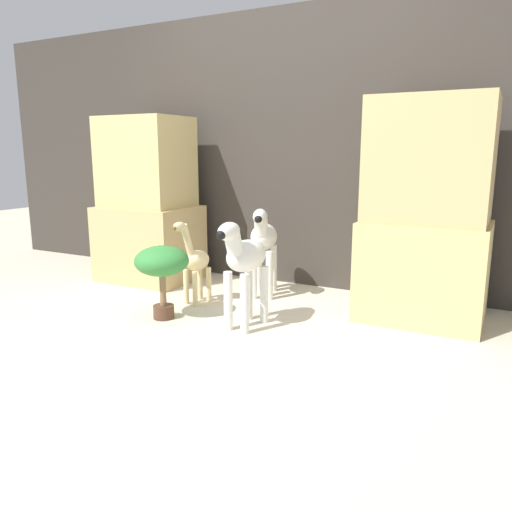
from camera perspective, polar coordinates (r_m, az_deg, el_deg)
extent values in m
plane|color=beige|center=(3.05, -7.16, -9.24)|extent=(14.00, 14.00, 0.00)
cube|color=#38332D|center=(4.15, 4.36, 11.93)|extent=(6.40, 0.08, 2.20)
cube|color=tan|center=(4.40, -12.05, 1.45)|extent=(0.78, 0.61, 0.63)
cube|color=#D1B775|center=(4.34, -12.45, 10.40)|extent=(0.68, 0.53, 0.74)
cube|color=#D1B775|center=(3.46, 18.49, -1.59)|extent=(0.78, 0.61, 0.65)
cube|color=tan|center=(3.37, 19.30, 10.27)|extent=(0.74, 0.57, 0.78)
cylinder|color=silver|center=(3.04, -1.32, -5.50)|extent=(0.05, 0.05, 0.37)
cylinder|color=silver|center=(3.10, -3.20, -5.16)|extent=(0.05, 0.05, 0.37)
cylinder|color=silver|center=(3.23, 0.94, -4.42)|extent=(0.05, 0.05, 0.37)
cylinder|color=silver|center=(3.29, -0.87, -4.12)|extent=(0.05, 0.05, 0.37)
ellipsoid|color=silver|center=(3.10, -1.11, 0.03)|extent=(0.22, 0.35, 0.20)
cylinder|color=silver|center=(2.96, -2.60, 1.63)|extent=(0.11, 0.15, 0.17)
ellipsoid|color=silver|center=(2.91, -3.12, 2.82)|extent=(0.11, 0.19, 0.11)
sphere|color=black|center=(2.84, -4.00, 2.42)|extent=(0.06, 0.06, 0.06)
cube|color=black|center=(2.95, -2.60, 1.78)|extent=(0.03, 0.08, 0.14)
cylinder|color=silver|center=(3.72, 1.53, -2.22)|extent=(0.05, 0.05, 0.37)
cylinder|color=silver|center=(3.74, -0.28, -2.15)|extent=(0.05, 0.05, 0.37)
cylinder|color=silver|center=(3.96, 2.00, -1.39)|extent=(0.05, 0.05, 0.37)
cylinder|color=silver|center=(3.97, 0.29, -1.33)|extent=(0.05, 0.05, 0.37)
ellipsoid|color=silver|center=(3.79, 0.90, 2.22)|extent=(0.30, 0.39, 0.20)
cylinder|color=silver|center=(3.63, 0.57, 3.56)|extent=(0.14, 0.16, 0.17)
ellipsoid|color=silver|center=(3.58, 0.46, 4.54)|extent=(0.15, 0.21, 0.11)
sphere|color=black|center=(3.50, 0.26, 4.23)|extent=(0.06, 0.06, 0.06)
cube|color=black|center=(3.63, 0.57, 3.68)|extent=(0.05, 0.08, 0.14)
cylinder|color=beige|center=(3.61, -6.98, -3.74)|extent=(0.04, 0.04, 0.26)
cylinder|color=beige|center=(3.66, -7.99, -3.52)|extent=(0.04, 0.04, 0.26)
cylinder|color=beige|center=(3.71, -5.42, -3.25)|extent=(0.04, 0.04, 0.26)
cylinder|color=beige|center=(3.77, -6.42, -3.04)|extent=(0.04, 0.04, 0.26)
ellipsoid|color=beige|center=(3.64, -6.77, -0.49)|extent=(0.17, 0.23, 0.15)
cylinder|color=beige|center=(3.55, -7.81, 1.68)|extent=(0.07, 0.13, 0.26)
ellipsoid|color=beige|center=(3.47, -8.76, 3.36)|extent=(0.07, 0.11, 0.06)
sphere|color=brown|center=(3.44, -9.29, 3.18)|extent=(0.03, 0.03, 0.03)
cylinder|color=#513323|center=(3.40, -10.50, -6.28)|extent=(0.14, 0.14, 0.09)
cylinder|color=brown|center=(3.36, -10.59, -3.89)|extent=(0.04, 0.04, 0.21)
ellipsoid|color=#337F38|center=(3.31, -10.73, -0.55)|extent=(0.36, 0.36, 0.20)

